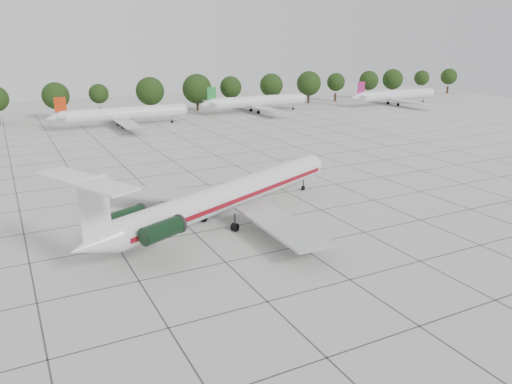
% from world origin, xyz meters
% --- Properties ---
extents(ground, '(260.00, 260.00, 0.00)m').
position_xyz_m(ground, '(0.00, 0.00, 0.00)').
color(ground, beige).
rests_on(ground, ground).
extents(apron_joints, '(170.00, 170.00, 0.02)m').
position_xyz_m(apron_joints, '(0.00, 15.00, 0.01)').
color(apron_joints, '#383838').
rests_on(apron_joints, ground).
extents(main_airliner, '(36.12, 27.06, 8.88)m').
position_xyz_m(main_airliner, '(-4.43, 0.96, 3.14)').
color(main_airliner, silver).
rests_on(main_airliner, ground).
extents(bg_airliner_c, '(28.24, 27.20, 7.40)m').
position_xyz_m(bg_airliner_c, '(0.61, 68.42, 2.91)').
color(bg_airliner_c, silver).
rests_on(bg_airliner_c, ground).
extents(bg_airliner_d, '(28.24, 27.20, 7.40)m').
position_xyz_m(bg_airliner_d, '(38.07, 74.40, 2.91)').
color(bg_airliner_d, silver).
rests_on(bg_airliner_d, ground).
extents(bg_airliner_e, '(28.24, 27.20, 7.40)m').
position_xyz_m(bg_airliner_e, '(82.24, 69.15, 2.91)').
color(bg_airliner_e, silver).
rests_on(bg_airliner_e, ground).
extents(tree_line, '(249.86, 8.44, 10.22)m').
position_xyz_m(tree_line, '(-11.68, 85.00, 5.98)').
color(tree_line, '#332114').
rests_on(tree_line, ground).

